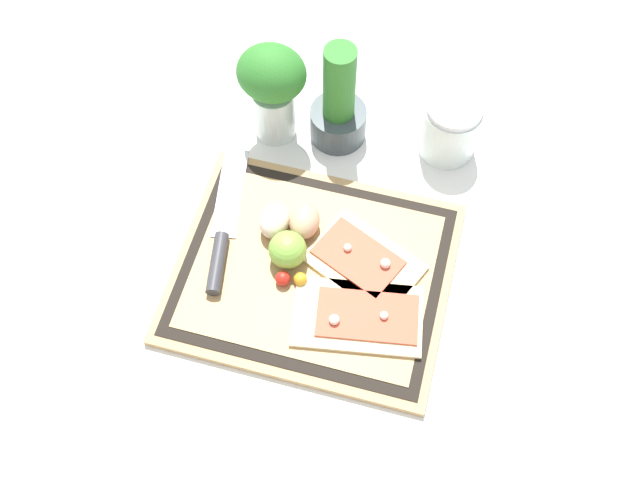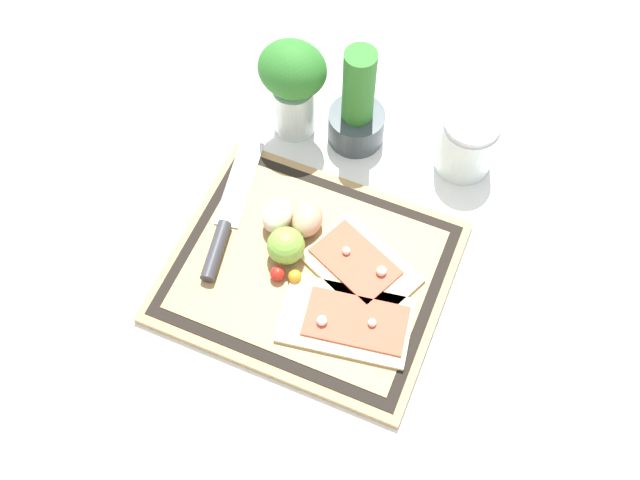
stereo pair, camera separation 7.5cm
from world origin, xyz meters
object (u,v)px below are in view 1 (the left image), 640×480
(knife, at_px, (221,241))
(pizza_slice_near, at_px, (360,316))
(cherry_tomato_yellow, at_px, (300,279))
(egg_pink, at_px, (275,221))
(lime, at_px, (288,250))
(egg_brown, at_px, (305,222))
(cherry_tomato_red, at_px, (283,278))
(herb_pot, at_px, (339,108))
(sauce_jar, at_px, (449,130))
(herb_glass, at_px, (273,87))
(pizza_slice_far, at_px, (363,261))

(knife, bearing_deg, pizza_slice_near, -15.49)
(cherry_tomato_yellow, bearing_deg, egg_pink, 128.31)
(lime, distance_m, cherry_tomato_yellow, 0.05)
(knife, distance_m, egg_brown, 0.13)
(lime, bearing_deg, egg_brown, 79.58)
(cherry_tomato_red, height_order, herb_pot, herb_pot)
(pizza_slice_near, relative_size, lime, 3.54)
(knife, bearing_deg, cherry_tomato_yellow, -13.22)
(sauce_jar, distance_m, herb_glass, 0.30)
(egg_brown, height_order, egg_pink, same)
(herb_pot, xyz_separation_m, herb_glass, (-0.10, -0.02, 0.04))
(pizza_slice_far, relative_size, knife, 0.73)
(knife, xyz_separation_m, herb_glass, (0.01, 0.25, 0.09))
(pizza_slice_far, height_order, cherry_tomato_yellow, pizza_slice_far)
(cherry_tomato_red, bearing_deg, cherry_tomato_yellow, 13.41)
(pizza_slice_far, xyz_separation_m, herb_pot, (-0.10, 0.24, 0.05))
(knife, xyz_separation_m, cherry_tomato_yellow, (0.14, -0.03, 0.00))
(pizza_slice_far, bearing_deg, cherry_tomato_yellow, -146.20)
(egg_brown, distance_m, cherry_tomato_red, 0.10)
(pizza_slice_near, height_order, sauce_jar, sauce_jar)
(sauce_jar, bearing_deg, pizza_slice_near, -100.82)
(cherry_tomato_yellow, distance_m, sauce_jar, 0.36)
(pizza_slice_near, relative_size, egg_brown, 3.48)
(pizza_slice_near, bearing_deg, herb_glass, 125.55)
(pizza_slice_far, xyz_separation_m, cherry_tomato_yellow, (-0.08, -0.06, 0.01))
(egg_brown, relative_size, herb_glass, 0.31)
(egg_brown, xyz_separation_m, sauce_jar, (0.19, 0.23, 0.01))
(pizza_slice_far, bearing_deg, herb_pot, 112.73)
(pizza_slice_near, height_order, cherry_tomato_red, same)
(knife, xyz_separation_m, lime, (0.11, 0.00, 0.02))
(pizza_slice_near, relative_size, egg_pink, 3.48)
(herb_pot, bearing_deg, egg_pink, -102.09)
(pizza_slice_near, relative_size, pizza_slice_far, 1.06)
(cherry_tomato_red, relative_size, sauce_jar, 0.21)
(lime, xyz_separation_m, sauce_jar, (0.20, 0.28, 0.00))
(sauce_jar, xyz_separation_m, herb_glass, (-0.29, -0.04, 0.07))
(egg_brown, xyz_separation_m, herb_pot, (0.00, 0.21, 0.03))
(pizza_slice_near, relative_size, herb_pot, 1.03)
(knife, bearing_deg, lime, 0.94)
(pizza_slice_near, height_order, herb_glass, herb_glass)
(pizza_slice_far, xyz_separation_m, egg_pink, (-0.15, 0.02, 0.02))
(sauce_jar, bearing_deg, pizza_slice_far, -107.69)
(herb_pot, xyz_separation_m, sauce_jar, (0.18, 0.02, -0.02))
(pizza_slice_near, distance_m, sauce_jar, 0.36)
(sauce_jar, bearing_deg, lime, -124.67)
(herb_pot, height_order, herb_glass, herb_pot)
(pizza_slice_near, height_order, cherry_tomato_yellow, pizza_slice_near)
(herb_glass, bearing_deg, egg_brown, -60.88)
(cherry_tomato_red, xyz_separation_m, sauce_jar, (0.19, 0.32, 0.02))
(knife, height_order, herb_glass, herb_glass)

